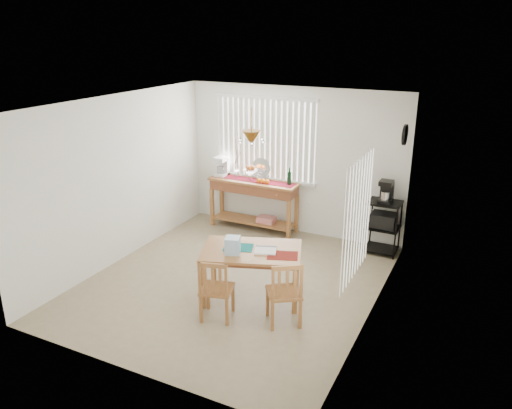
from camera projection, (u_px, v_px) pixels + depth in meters
The scene contains 10 objects.
ground at pixel (233, 283), 7.30m from camera, with size 4.00×4.50×0.01m, color #9B8A69.
room_shell at pixel (232, 171), 6.75m from camera, with size 4.20×4.70×2.70m.
sideboard at pixel (254, 193), 9.03m from camera, with size 1.65×0.47×0.93m.
sideboard_items at pixel (241, 171), 9.03m from camera, with size 1.57×0.39×0.71m.
wire_cart at pixel (383, 222), 8.11m from camera, with size 0.52×0.42×0.89m.
cart_items at pixel (386, 192), 7.94m from camera, with size 0.21×0.25×0.36m.
dining_table at pixel (252, 255), 6.72m from camera, with size 1.53×1.25×0.71m.
table_items at pixel (241, 247), 6.57m from camera, with size 1.11×0.54×0.23m.
chair_left at pixel (216, 290), 6.26m from camera, with size 0.48×0.48×0.85m.
chair_right at pixel (284, 293), 6.14m from camera, with size 0.56×0.56×0.88m.
Camera 1 is at (3.17, -5.69, 3.51)m, focal length 35.00 mm.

